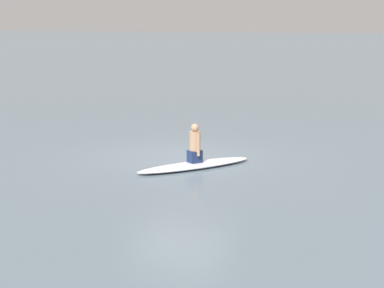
# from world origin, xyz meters

# --- Properties ---
(ground_plane) EXTENTS (400.00, 400.00, 0.00)m
(ground_plane) POSITION_xyz_m (0.00, 0.00, 0.00)
(ground_plane) COLOR slate
(surfboard) EXTENTS (2.92, 2.09, 0.14)m
(surfboard) POSITION_xyz_m (-0.87, -0.86, 0.07)
(surfboard) COLOR white
(surfboard) RESTS_ON ground
(person_paddler) EXTENTS (0.38, 0.38, 0.91)m
(person_paddler) POSITION_xyz_m (-0.87, -0.86, 0.55)
(person_paddler) COLOR navy
(person_paddler) RESTS_ON surfboard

